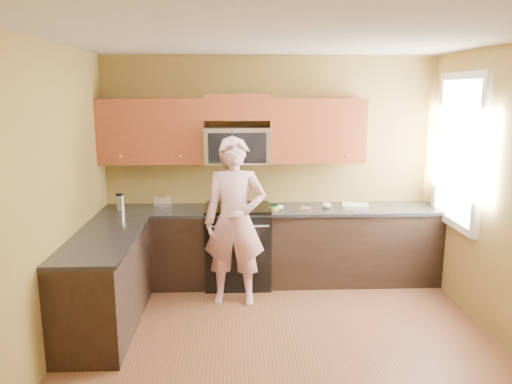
{
  "coord_description": "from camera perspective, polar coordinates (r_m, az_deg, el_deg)",
  "views": [
    {
      "loc": [
        -0.42,
        -3.92,
        2.29
      ],
      "look_at": [
        -0.2,
        1.3,
        1.2
      ],
      "focal_mm": 34.3,
      "sensor_mm": 36.0,
      "label": 1
    }
  ],
  "objects": [
    {
      "name": "floor",
      "position": [
        4.56,
        3.39,
        -18.39
      ],
      "size": [
        4.0,
        4.0,
        0.0
      ],
      "primitive_type": "plane",
      "color": "brown",
      "rests_on": "ground"
    },
    {
      "name": "ceiling",
      "position": [
        3.96,
        3.88,
        17.7
      ],
      "size": [
        4.0,
        4.0,
        0.0
      ],
      "primitive_type": "plane",
      "rotation": [
        3.14,
        0.0,
        0.0
      ],
      "color": "white",
      "rests_on": "ground"
    },
    {
      "name": "wall_back",
      "position": [
        6.01,
        1.62,
        2.78
      ],
      "size": [
        4.0,
        0.0,
        4.0
      ],
      "primitive_type": "plane",
      "rotation": [
        1.57,
        0.0,
        0.0
      ],
      "color": "brown",
      "rests_on": "ground"
    },
    {
      "name": "wall_front",
      "position": [
        2.18,
        9.29,
        -13.91
      ],
      "size": [
        4.0,
        0.0,
        4.0
      ],
      "primitive_type": "plane",
      "rotation": [
        -1.57,
        0.0,
        0.0
      ],
      "color": "brown",
      "rests_on": "ground"
    },
    {
      "name": "wall_left",
      "position": [
        4.33,
        -23.76,
        -1.77
      ],
      "size": [
        0.0,
        4.0,
        4.0
      ],
      "primitive_type": "plane",
      "rotation": [
        1.57,
        0.0,
        1.57
      ],
      "color": "brown",
      "rests_on": "ground"
    },
    {
      "name": "cabinet_back_run",
      "position": [
        5.93,
        1.78,
        -6.4
      ],
      "size": [
        4.0,
        0.6,
        0.88
      ],
      "primitive_type": "cube",
      "color": "black",
      "rests_on": "floor"
    },
    {
      "name": "cabinet_left_run",
      "position": [
        5.05,
        -17.2,
        -10.27
      ],
      "size": [
        0.6,
        1.6,
        0.88
      ],
      "primitive_type": "cube",
      "color": "black",
      "rests_on": "floor"
    },
    {
      "name": "countertop_back",
      "position": [
        5.79,
        1.81,
        -2.1
      ],
      "size": [
        4.0,
        0.62,
        0.04
      ],
      "primitive_type": "cube",
      "color": "black",
      "rests_on": "cabinet_back_run"
    },
    {
      "name": "countertop_left",
      "position": [
        4.89,
        -17.41,
        -5.27
      ],
      "size": [
        0.62,
        1.6,
        0.04
      ],
      "primitive_type": "cube",
      "color": "black",
      "rests_on": "cabinet_left_run"
    },
    {
      "name": "stove",
      "position": [
        5.88,
        -2.12,
        -6.2
      ],
      "size": [
        0.76,
        0.65,
        0.95
      ],
      "primitive_type": null,
      "color": "black",
      "rests_on": "floor"
    },
    {
      "name": "microwave",
      "position": [
        5.78,
        -2.2,
        3.42
      ],
      "size": [
        0.76,
        0.4,
        0.42
      ],
      "primitive_type": null,
      "color": "silver",
      "rests_on": "wall_back"
    },
    {
      "name": "upper_cab_left",
      "position": [
        5.9,
        -11.88,
        3.34
      ],
      "size": [
        1.22,
        0.33,
        0.75
      ],
      "primitive_type": null,
      "color": "brown",
      "rests_on": "wall_back"
    },
    {
      "name": "upper_cab_right",
      "position": [
        5.9,
        6.99,
        3.5
      ],
      "size": [
        1.12,
        0.33,
        0.75
      ],
      "primitive_type": null,
      "color": "brown",
      "rests_on": "wall_back"
    },
    {
      "name": "upper_cab_over_mw",
      "position": [
        5.76,
        -2.25,
        9.88
      ],
      "size": [
        0.76,
        0.33,
        0.3
      ],
      "primitive_type": "cube",
      "color": "brown",
      "rests_on": "wall_back"
    },
    {
      "name": "window",
      "position": [
        5.69,
        22.61,
        4.43
      ],
      "size": [
        0.06,
        1.06,
        1.66
      ],
      "primitive_type": null,
      "color": "white",
      "rests_on": "wall_right"
    },
    {
      "name": "woman",
      "position": [
        5.25,
        -2.48,
        -3.45
      ],
      "size": [
        0.7,
        0.49,
        1.82
      ],
      "primitive_type": "imported",
      "rotation": [
        0.0,
        0.0,
        -0.08
      ],
      "color": "pink",
      "rests_on": "floor"
    },
    {
      "name": "frying_pan",
      "position": [
        5.65,
        -3.05,
        -1.96
      ],
      "size": [
        0.32,
        0.47,
        0.06
      ],
      "primitive_type": null,
      "rotation": [
        0.0,
        0.0,
        0.2
      ],
      "color": "black",
      "rests_on": "stove"
    },
    {
      "name": "butter_tub",
      "position": [
        5.7,
        2.18,
        -2.13
      ],
      "size": [
        0.15,
        0.15,
        0.09
      ],
      "primitive_type": null,
      "rotation": [
        0.0,
        0.0,
        0.34
      ],
      "color": "yellow",
      "rests_on": "countertop_back"
    },
    {
      "name": "toast_slice",
      "position": [
        5.77,
        5.79,
        -1.93
      ],
      "size": [
        0.13,
        0.13,
        0.01
      ],
      "primitive_type": "cube",
      "rotation": [
        0.0,
        0.0,
        -0.23
      ],
      "color": "#B27F47",
      "rests_on": "countertop_back"
    },
    {
      "name": "napkin_a",
      "position": [
        5.71,
        2.7,
        -1.81
      ],
      "size": [
        0.12,
        0.13,
        0.06
      ],
      "primitive_type": "ellipsoid",
      "rotation": [
        0.0,
        0.0,
        -0.07
      ],
      "color": "silver",
      "rests_on": "countertop_back"
    },
    {
      "name": "napkin_b",
      "position": [
        5.85,
        8.23,
        -1.55
      ],
      "size": [
        0.15,
        0.16,
        0.07
      ],
      "primitive_type": "ellipsoid",
      "rotation": [
        0.0,
        0.0,
        0.26
      ],
      "color": "silver",
      "rests_on": "countertop_back"
    },
    {
      "name": "dish_towel",
      "position": [
        5.89,
        11.51,
        -1.66
      ],
      "size": [
        0.34,
        0.3,
        0.05
      ],
      "primitive_type": "cube",
      "rotation": [
        0.0,
        0.0,
        -0.21
      ],
      "color": "white",
      "rests_on": "countertop_back"
    },
    {
      "name": "travel_mug",
      "position": [
        5.9,
        -15.5,
        -2.09
      ],
      "size": [
        0.11,
        0.11,
        0.2
      ],
      "primitive_type": null,
      "rotation": [
        0.0,
        0.0,
        0.22
      ],
      "color": "silver",
      "rests_on": "countertop_back"
    },
    {
      "name": "glass_a",
      "position": [
        5.97,
        -10.22,
        -1.07
      ],
      "size": [
        0.07,
        0.07,
        0.12
      ],
      "primitive_type": "cylinder",
      "rotation": [
        0.0,
        0.0,
        -0.02
      ],
      "color": "silver",
      "rests_on": "countertop_back"
    },
    {
      "name": "glass_b",
      "position": [
        6.0,
        -11.58,
        -1.07
      ],
      "size": [
        0.08,
        0.08,
        0.12
      ],
      "primitive_type": "cylinder",
      "rotation": [
        0.0,
        0.0,
        -0.21
      ],
      "color": "silver",
      "rests_on": "countertop_back"
    },
    {
      "name": "glass_c",
      "position": [
        5.86,
        -10.95,
        -1.35
      ],
      "size": [
        0.09,
        0.09,
        0.12
      ],
      "primitive_type": "cylinder",
      "rotation": [
        0.0,
        0.0,
        -0.36
      ],
      "color": "silver",
      "rests_on": "countertop_back"
    }
  ]
}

